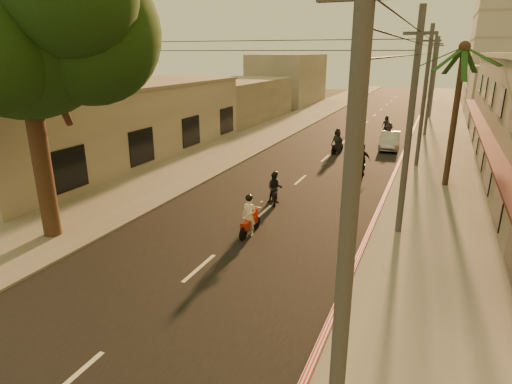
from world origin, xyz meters
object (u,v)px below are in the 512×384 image
Objects in this scene: scooter_mid_a at (275,189)px; scooter_mid_b at (362,161)px; scooter_far_a at (337,142)px; scooter_far_c at (386,125)px; broadleaf_tree at (30,18)px; scooter_red at (249,217)px; palm_tree at (463,56)px; scooter_far_b at (389,135)px; parked_car at (390,141)px.

scooter_mid_b is at bearing 46.87° from scooter_mid_a.
scooter_far_a reaches higher than scooter_far_c.
broadleaf_tree is 10.93m from scooter_red.
scooter_mid_b is 1.02× the size of scooter_far_a.
scooter_red is at bearing -120.59° from scooter_mid_b.
palm_tree reaches higher than scooter_far_a.
scooter_far_a is at bearing 100.02° from scooter_mid_b.
scooter_red is 21.38m from scooter_far_b.
palm_tree is 4.40× the size of scooter_far_b.
scooter_red is 11.64m from scooter_mid_b.
scooter_far_b reaches higher than parked_car.
palm_tree reaches higher than scooter_far_c.
scooter_far_a is (-0.07, 16.56, 0.07)m from scooter_red.
scooter_far_a is (-7.62, 5.95, -6.29)m from palm_tree.
scooter_far_a is 4.73m from parked_car.
scooter_mid_a is at bearing -101.36° from scooter_far_c.
broadleaf_tree reaches higher than scooter_red.
scooter_far_b is at bearing 66.69° from scooter_far_a.
scooter_far_b is 1.42m from parked_car.
scooter_red is 4.20m from scooter_mid_a.
scooter_far_c is at bearing 89.37° from scooter_far_a.
broadleaf_tree is at bearing -117.03° from parked_car.
scooter_red is at bearing -102.33° from parked_car.
palm_tree is 4.46× the size of scooter_red.
scooter_far_b reaches higher than scooter_far_c.
scooter_mid_b reaches higher than scooter_far_a.
parked_car is (-4.13, 9.14, -6.48)m from palm_tree.
broadleaf_tree is at bearing -92.09° from scooter_far_b.
palm_tree reaches higher than parked_car.
scooter_far_c is at bearing 87.00° from scooter_red.
palm_tree is 12.08m from scooter_mid_a.
broadleaf_tree is 6.18× the size of scooter_mid_b.
palm_tree is at bearing 56.38° from scooter_red.
broadleaf_tree is 20.18m from palm_tree.
scooter_mid_b is at bearing 78.65° from scooter_red.
scooter_mid_a is 1.01× the size of scooter_far_c.
scooter_far_a is 10.66m from scooter_far_c.
palm_tree is 1.99× the size of parked_car.
scooter_mid_b reaches higher than scooter_far_c.
palm_tree is 4.88× the size of scooter_mid_a.
scooter_mid_b is 8.46m from parked_car.
parked_car is at bearing 56.28° from scooter_mid_a.
scooter_far_a is at bearing 142.02° from palm_tree.
palm_tree is at bearing 43.48° from broadleaf_tree.
scooter_far_c is (-0.39, 15.63, -0.15)m from scooter_mid_b.
scooter_mid_b is 0.48× the size of parked_car.
scooter_red is (7.07, 3.24, -7.69)m from broadleaf_tree.
scooter_far_c is (9.32, 30.21, -7.74)m from broadleaf_tree.
scooter_far_a is (-2.72, 5.23, -0.03)m from scooter_mid_b.
scooter_mid_b is 1.05× the size of scooter_far_b.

